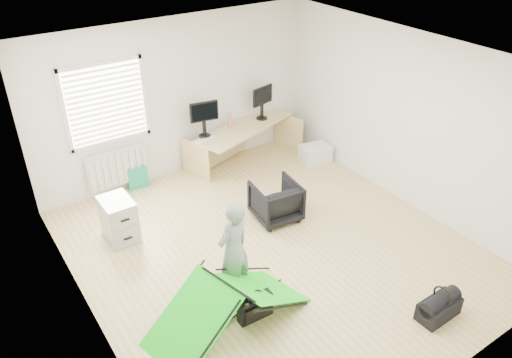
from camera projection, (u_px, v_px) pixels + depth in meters
ground at (272, 249)px, 7.05m from camera, size 5.50×5.50×0.00m
back_wall at (177, 99)px, 8.31m from camera, size 5.00×0.02×2.70m
window at (106, 104)px, 7.60m from camera, size 1.20×0.06×1.20m
radiator at (117, 168)px, 8.14m from camera, size 1.00×0.12×0.60m
desk at (245, 144)px, 9.09m from camera, size 2.15×1.24×0.70m
filing_cabinet at (119, 219)px, 7.12m from camera, size 0.41×0.55×0.64m
monitor_left at (204, 124)px, 8.44m from camera, size 0.50×0.19×0.47m
monitor_right at (262, 107)px, 9.09m from camera, size 0.49×0.21×0.46m
keyboard at (206, 140)px, 8.44m from camera, size 0.41×0.23×0.02m
thermos at (230, 120)px, 8.84m from camera, size 0.09×0.09×0.25m
office_chair at (276, 201)px, 7.54m from camera, size 0.73×0.74×0.61m
person at (233, 250)px, 5.97m from camera, size 0.56×0.45×1.34m
kite at (229, 303)px, 5.73m from camera, size 2.04×1.26×0.59m
storage_crate at (315, 153)px, 9.21m from camera, size 0.58×0.45×0.30m
tote_bag at (137, 177)px, 8.38m from camera, size 0.34×0.17×0.40m
laptop_bag at (255, 308)px, 5.86m from camera, size 0.43×0.14×0.32m
white_box at (199, 284)px, 6.36m from camera, size 0.10×0.10×0.09m
duffel_bag at (439, 309)px, 5.90m from camera, size 0.54×0.28×0.24m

